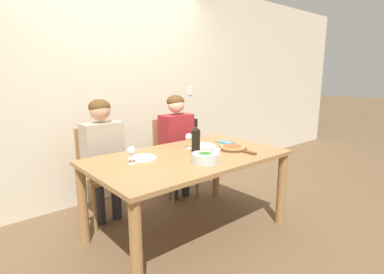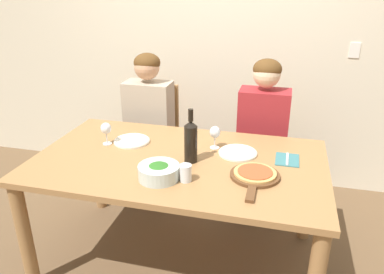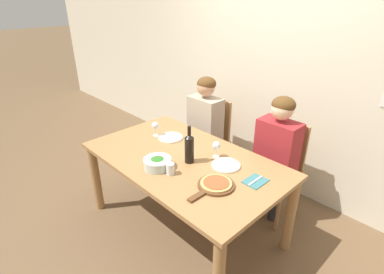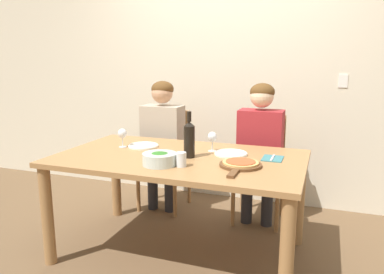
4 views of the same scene
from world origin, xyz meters
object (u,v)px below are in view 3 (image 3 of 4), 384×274
Objects in this scene: chair_right at (279,165)px; wine_glass_left at (155,126)px; water_tumbler at (170,169)px; person_man at (276,148)px; wine_glass_right at (216,146)px; broccoli_bowl at (158,163)px; wine_bottle at (189,148)px; pizza_on_board at (215,185)px; dinner_plate_left at (171,137)px; chair_left at (210,136)px; fork_on_napkin at (255,181)px; person_woman at (204,120)px; dinner_plate_right at (226,165)px.

chair_right is 6.30× the size of wine_glass_left.
water_tumbler is (-0.34, -1.11, 0.29)m from chair_right.
person_man is at bearing -90.00° from chair_right.
broccoli_bowl is at bearing -114.81° from wine_glass_right.
pizza_on_board is at bearing -15.39° from wine_bottle.
dinner_plate_left is at bearing -145.06° from person_man.
chair_left reaches higher than dinner_plate_left.
wine_glass_left is at bearing 169.78° from wine_bottle.
wine_glass_right is (0.10, 0.22, -0.03)m from wine_bottle.
broccoli_bowl reaches higher than pizza_on_board.
person_man is 0.61m from wine_glass_right.
pizza_on_board is at bearing -12.29° from wine_glass_left.
broccoli_bowl is at bearing -149.02° from fork_on_napkin.
chair_right is 1.02m from wine_bottle.
chair_left and chair_right have the same top height.
dinner_plate_left is 0.19m from wine_glass_left.
person_woman is 1.01m from dinner_plate_right.
person_woman is at bearing 126.29° from wine_bottle.
fork_on_napkin is at bearing 2.49° from wine_glass_left.
chair_left is 6.30× the size of wine_glass_left.
person_man is 1.12m from broccoli_bowl.
wine_bottle reaches higher than fork_on_napkin.
chair_right is 6.30× the size of wine_glass_right.
person_man is 3.77× the size of wine_bottle.
chair_right is 1.20m from water_tumbler.
wine_glass_left is at bearing -170.77° from wine_glass_right.
pizza_on_board is 1.02m from wine_glass_left.
fork_on_napkin is at bearing 30.98° from broccoli_bowl.
water_tumbler reaches higher than dinner_plate_left.
chair_right is at bearing 66.92° from wine_bottle.
wine_glass_left and wine_glass_right have the same top height.
water_tumbler is (0.03, -0.24, -0.09)m from wine_bottle.
water_tumbler is at bearing -106.95° from chair_right.
person_woman is 8.26× the size of wine_glass_left.
wine_glass_right is at bearing -39.11° from person_woman.
chair_right reaches higher than dinner_plate_right.
chair_left is 2.88× the size of wine_bottle.
dinner_plate_left is (-0.46, 0.18, -0.13)m from wine_bottle.
pizza_on_board reaches higher than fork_on_napkin.
wine_bottle is 1.36× the size of dinner_plate_right.
broccoli_bowl is 0.55m from dinner_plate_left.
wine_glass_right is (-0.16, 0.05, 0.10)m from dinner_plate_right.
dinner_plate_left is at bearing 158.45° from wine_bottle.
chair_right reaches higher than water_tumbler.
wine_bottle reaches higher than broccoli_bowl.
chair_right is 3.93× the size of dinner_plate_left.
person_woman is at bearing 86.12° from wine_glass_left.
pizza_on_board is (0.02, -0.98, 0.26)m from chair_right.
dinner_plate_left is at bearing 178.79° from fork_on_napkin.
water_tumbler is at bearing -28.58° from wine_glass_left.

